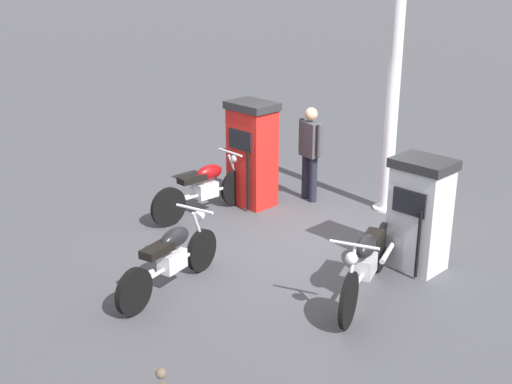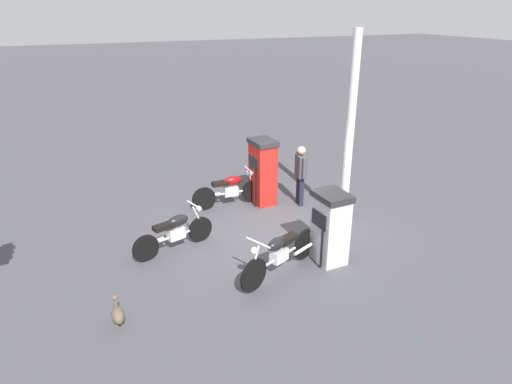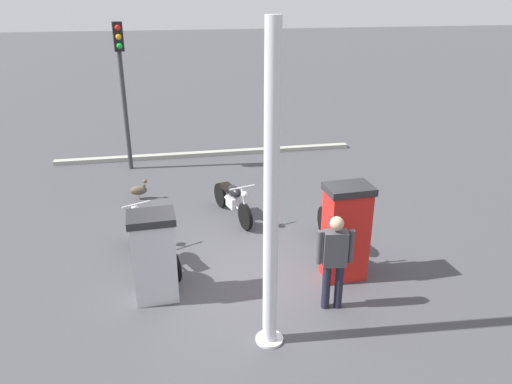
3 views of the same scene
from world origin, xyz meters
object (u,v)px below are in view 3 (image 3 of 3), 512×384
fuel_pump_near (346,232)px  wandering_duck (139,190)px  fuel_pump_far (154,256)px  motorcycle_near_pump (335,230)px  motorcycle_far_pump (152,239)px  attendant_person (334,257)px  canopy_support_pole (271,205)px  motorcycle_extra (233,200)px  roadside_traffic_light (122,73)px

fuel_pump_near → wandering_duck: bearing=40.3°
fuel_pump_far → motorcycle_near_pump: fuel_pump_far is taller
motorcycle_far_pump → attendant_person: size_ratio=1.28×
motorcycle_near_pump → canopy_support_pole: 3.37m
fuel_pump_far → wandering_duck: bearing=5.0°
fuel_pump_near → wandering_duck: 5.58m
canopy_support_pole → motorcycle_far_pump: bearing=32.2°
motorcycle_extra → canopy_support_pole: canopy_support_pole is taller
fuel_pump_near → wandering_duck: size_ratio=3.44×
motorcycle_extra → wandering_duck: bearing=54.3°
wandering_duck → motorcycle_near_pump: bearing=-132.0°
fuel_pump_near → motorcycle_near_pump: 0.97m
motorcycle_extra → motorcycle_near_pump: bearing=-138.2°
canopy_support_pole → fuel_pump_far: bearing=47.6°
motorcycle_near_pump → motorcycle_extra: (1.88, 1.68, -0.02)m
fuel_pump_far → motorcycle_far_pump: size_ratio=0.74×
motorcycle_far_pump → motorcycle_extra: (1.60, -1.75, -0.05)m
fuel_pump_near → attendant_person: size_ratio=1.08×
fuel_pump_near → motorcycle_near_pump: size_ratio=0.87×
fuel_pump_far → attendant_person: bearing=-107.2°
fuel_pump_far → motorcycle_far_pump: (1.14, 0.06, -0.28)m
motorcycle_near_pump → roadside_traffic_light: bearing=35.6°
fuel_pump_near → fuel_pump_far: fuel_pump_near is taller
fuel_pump_near → motorcycle_near_pump: fuel_pump_near is taller
attendant_person → roadside_traffic_light: (7.29, 3.35, 1.79)m
motorcycle_far_pump → wandering_duck: bearing=5.8°
fuel_pump_far → canopy_support_pole: size_ratio=0.34×
motorcycle_far_pump → roadside_traffic_light: roadside_traffic_light is taller
wandering_duck → canopy_support_pole: (-5.65, -1.93, 1.90)m
motorcycle_far_pump → roadside_traffic_light: (5.31, 0.58, 2.20)m
motorcycle_extra → roadside_traffic_light: (3.71, 2.33, 2.26)m
fuel_pump_near → fuel_pump_far: bearing=90.0°
wandering_duck → canopy_support_pole: 6.27m
fuel_pump_far → motorcycle_far_pump: fuel_pump_far is taller
roadside_traffic_light → fuel_pump_near: bearing=-149.2°
attendant_person → canopy_support_pole: (-0.59, 1.15, 1.23)m
motorcycle_near_pump → canopy_support_pole: canopy_support_pole is taller
motorcycle_near_pump → roadside_traffic_light: size_ratio=0.50×
motorcycle_near_pump → wandering_duck: bearing=48.0°
motorcycle_extra → attendant_person: size_ratio=1.16×
fuel_pump_near → motorcycle_near_pump: (0.86, -0.16, -0.41)m
motorcycle_near_pump → motorcycle_far_pump: bearing=85.3°
fuel_pump_far → motorcycle_near_pump: 3.49m
motorcycle_extra → canopy_support_pole: (-4.17, 0.12, 1.70)m
attendant_person → wandering_duck: 5.96m
motorcycle_extra → attendant_person: bearing=-164.1°
motorcycle_extra → wandering_duck: (1.48, 2.06, -0.19)m
attendant_person → canopy_support_pole: size_ratio=0.36×
fuel_pump_near → canopy_support_pole: 2.52m
motorcycle_near_pump → motorcycle_extra: size_ratio=1.07×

